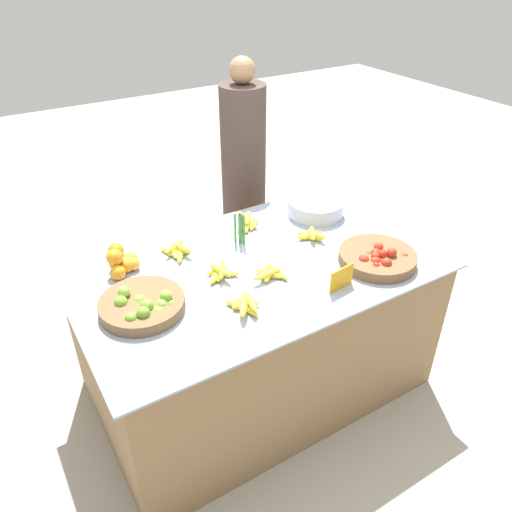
{
  "coord_description": "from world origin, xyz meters",
  "views": [
    {
      "loc": [
        -1.04,
        -1.7,
        2.13
      ],
      "look_at": [
        0.0,
        0.0,
        0.85
      ],
      "focal_mm": 35.0,
      "sensor_mm": 36.0,
      "label": 1
    }
  ],
  "objects_px": {
    "vendor_person": "(244,189)",
    "tomato_basket": "(377,257)",
    "price_sign": "(342,278)",
    "lime_bowl": "(143,305)",
    "metal_bowl": "(316,207)"
  },
  "relations": [
    {
      "from": "lime_bowl",
      "to": "price_sign",
      "type": "height_order",
      "value": "price_sign"
    },
    {
      "from": "tomato_basket",
      "to": "price_sign",
      "type": "bearing_deg",
      "value": -166.15
    },
    {
      "from": "price_sign",
      "to": "vendor_person",
      "type": "bearing_deg",
      "value": 72.36
    },
    {
      "from": "vendor_person",
      "to": "tomato_basket",
      "type": "bearing_deg",
      "value": -87.35
    },
    {
      "from": "metal_bowl",
      "to": "price_sign",
      "type": "xyz_separation_m",
      "value": [
        -0.33,
        -0.63,
        0.01
      ]
    },
    {
      "from": "tomato_basket",
      "to": "lime_bowl",
      "type": "bearing_deg",
      "value": 167.67
    },
    {
      "from": "price_sign",
      "to": "vendor_person",
      "type": "xyz_separation_m",
      "value": [
        0.23,
        1.26,
        -0.13
      ]
    },
    {
      "from": "lime_bowl",
      "to": "vendor_person",
      "type": "bearing_deg",
      "value": 42.33
    },
    {
      "from": "tomato_basket",
      "to": "price_sign",
      "type": "distance_m",
      "value": 0.29
    },
    {
      "from": "lime_bowl",
      "to": "metal_bowl",
      "type": "xyz_separation_m",
      "value": [
        1.14,
        0.32,
        0.01
      ]
    },
    {
      "from": "metal_bowl",
      "to": "vendor_person",
      "type": "distance_m",
      "value": 0.65
    },
    {
      "from": "tomato_basket",
      "to": "metal_bowl",
      "type": "xyz_separation_m",
      "value": [
        0.05,
        0.56,
        0.01
      ]
    },
    {
      "from": "lime_bowl",
      "to": "price_sign",
      "type": "relative_size",
      "value": 2.56
    },
    {
      "from": "lime_bowl",
      "to": "vendor_person",
      "type": "distance_m",
      "value": 1.41
    },
    {
      "from": "tomato_basket",
      "to": "vendor_person",
      "type": "bearing_deg",
      "value": 92.65
    }
  ]
}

